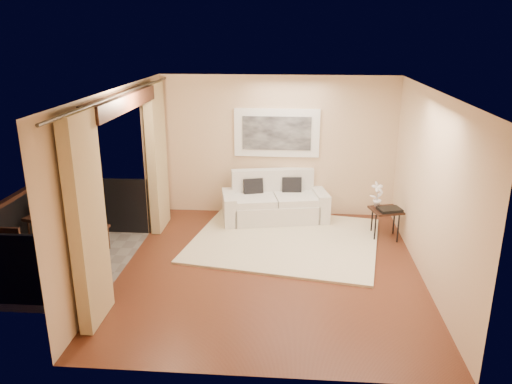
# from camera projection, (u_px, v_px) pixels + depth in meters

# --- Properties ---
(floor) EXTENTS (5.00, 5.00, 0.00)m
(floor) POSITION_uv_depth(u_px,v_px,m) (271.00, 269.00, 7.64)
(floor) COLOR #5E2E1B
(floor) RESTS_ON ground
(room_shell) EXTENTS (5.00, 6.40, 5.00)m
(room_shell) POSITION_uv_depth(u_px,v_px,m) (121.00, 102.00, 7.01)
(room_shell) COLOR white
(room_shell) RESTS_ON ground
(balcony) EXTENTS (1.81, 2.60, 1.17)m
(balcony) POSITION_uv_depth(u_px,v_px,m) (61.00, 251.00, 7.83)
(balcony) COLOR #605B56
(balcony) RESTS_ON ground
(curtains) EXTENTS (0.16, 4.80, 2.64)m
(curtains) POSITION_uv_depth(u_px,v_px,m) (129.00, 183.00, 7.38)
(curtains) COLOR tan
(curtains) RESTS_ON ground
(artwork) EXTENTS (1.62, 0.07, 0.92)m
(artwork) POSITION_uv_depth(u_px,v_px,m) (277.00, 133.00, 9.47)
(artwork) COLOR white
(artwork) RESTS_ON room_shell
(rug) EXTENTS (3.51, 3.19, 0.04)m
(rug) POSITION_uv_depth(u_px,v_px,m) (285.00, 240.00, 8.66)
(rug) COLOR beige
(rug) RESTS_ON floor
(sofa) EXTENTS (2.08, 1.21, 0.94)m
(sofa) POSITION_uv_depth(u_px,v_px,m) (274.00, 203.00, 9.52)
(sofa) COLOR silver
(sofa) RESTS_ON floor
(side_table) EXTENTS (0.60, 0.60, 0.53)m
(side_table) POSITION_uv_depth(u_px,v_px,m) (386.00, 212.00, 8.65)
(side_table) COLOR black
(side_table) RESTS_ON floor
(tray) EXTENTS (0.44, 0.37, 0.05)m
(tray) POSITION_uv_depth(u_px,v_px,m) (390.00, 210.00, 8.55)
(tray) COLOR black
(tray) RESTS_ON side_table
(orchid) EXTENTS (0.29, 0.26, 0.45)m
(orchid) POSITION_uv_depth(u_px,v_px,m) (377.00, 195.00, 8.68)
(orchid) COLOR white
(orchid) RESTS_ON side_table
(bistro_table) EXTENTS (0.74, 0.74, 0.70)m
(bistro_table) POSITION_uv_depth(u_px,v_px,m) (51.00, 220.00, 7.92)
(bistro_table) COLOR black
(bistro_table) RESTS_ON balcony
(balcony_chair_far) EXTENTS (0.44, 0.45, 0.88)m
(balcony_chair_far) POSITION_uv_depth(u_px,v_px,m) (90.00, 225.00, 8.01)
(balcony_chair_far) COLOR black
(balcony_chair_far) RESTS_ON balcony
(balcony_chair_near) EXTENTS (0.38, 0.38, 0.87)m
(balcony_chair_near) POSITION_uv_depth(u_px,v_px,m) (7.00, 254.00, 6.97)
(balcony_chair_near) COLOR black
(balcony_chair_near) RESTS_ON balcony
(ice_bucket) EXTENTS (0.18, 0.18, 0.20)m
(ice_bucket) POSITION_uv_depth(u_px,v_px,m) (42.00, 205.00, 8.00)
(ice_bucket) COLOR white
(ice_bucket) RESTS_ON bistro_table
(candle) EXTENTS (0.06, 0.06, 0.07)m
(candle) POSITION_uv_depth(u_px,v_px,m) (60.00, 209.00, 8.01)
(candle) COLOR red
(candle) RESTS_ON bistro_table
(vase) EXTENTS (0.04, 0.04, 0.18)m
(vase) POSITION_uv_depth(u_px,v_px,m) (45.00, 213.00, 7.69)
(vase) COLOR white
(vase) RESTS_ON bistro_table
(glass_a) EXTENTS (0.06, 0.06, 0.12)m
(glass_a) POSITION_uv_depth(u_px,v_px,m) (53.00, 213.00, 7.77)
(glass_a) COLOR silver
(glass_a) RESTS_ON bistro_table
(glass_b) EXTENTS (0.06, 0.06, 0.12)m
(glass_b) POSITION_uv_depth(u_px,v_px,m) (58.00, 211.00, 7.87)
(glass_b) COLOR silver
(glass_b) RESTS_ON bistro_table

